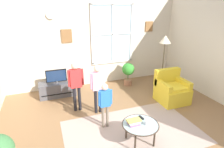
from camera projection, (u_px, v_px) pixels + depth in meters
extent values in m
cube|color=olive|center=(136.00, 138.00, 3.89)|extent=(6.19, 6.67, 0.02)
cube|color=beige|center=(94.00, 40.00, 6.10)|extent=(5.59, 0.12, 2.92)
cube|color=silver|center=(112.00, 34.00, 6.17)|extent=(1.37, 0.02, 1.87)
cube|color=white|center=(112.00, 3.00, 5.83)|extent=(1.43, 0.04, 0.06)
cube|color=white|center=(112.00, 62.00, 6.47)|extent=(1.43, 0.04, 0.06)
cube|color=white|center=(92.00, 35.00, 5.93)|extent=(0.06, 0.04, 1.87)
cube|color=white|center=(131.00, 33.00, 6.37)|extent=(0.06, 0.04, 1.87)
cube|color=white|center=(112.00, 34.00, 6.15)|extent=(0.03, 0.04, 1.87)
cube|color=white|center=(112.00, 34.00, 6.15)|extent=(1.37, 0.04, 0.03)
cube|color=olive|center=(67.00, 36.00, 5.68)|extent=(0.32, 0.03, 0.40)
cube|color=olive|center=(149.00, 26.00, 6.53)|extent=(0.28, 0.03, 0.34)
cylinder|color=silver|center=(50.00, 15.00, 5.33)|extent=(0.24, 0.04, 0.24)
cube|color=tan|center=(132.00, 132.00, 4.04)|extent=(2.84, 1.81, 0.01)
cube|color=#4C4C51|center=(58.00, 89.00, 5.59)|extent=(1.03, 0.46, 0.41)
cube|color=black|center=(59.00, 94.00, 5.41)|extent=(0.92, 0.02, 0.02)
cylinder|color=#4C4C4C|center=(57.00, 82.00, 5.51)|extent=(0.08, 0.08, 0.05)
cube|color=black|center=(56.00, 76.00, 5.45)|extent=(0.58, 0.05, 0.36)
cube|color=navy|center=(56.00, 76.00, 5.43)|extent=(0.54, 0.01, 0.32)
cube|color=yellow|center=(172.00, 95.00, 5.23)|extent=(0.76, 0.72, 0.42)
cube|color=yellow|center=(167.00, 76.00, 5.35)|extent=(0.76, 0.16, 0.45)
cube|color=yellow|center=(163.00, 86.00, 5.02)|extent=(0.12, 0.65, 0.20)
cube|color=yellow|center=(183.00, 83.00, 5.23)|extent=(0.12, 0.65, 0.20)
cube|color=yellow|center=(174.00, 87.00, 5.10)|extent=(0.61, 0.50, 0.08)
cylinder|color=#99B2B7|center=(140.00, 124.00, 3.61)|extent=(0.69, 0.69, 0.02)
torus|color=#3F3328|center=(140.00, 124.00, 3.61)|extent=(0.71, 0.71, 0.02)
cylinder|color=#33281E|center=(126.00, 130.00, 3.79)|extent=(0.04, 0.04, 0.40)
cylinder|color=#33281E|center=(144.00, 126.00, 3.92)|extent=(0.04, 0.04, 0.40)
cylinder|color=#33281E|center=(135.00, 143.00, 3.44)|extent=(0.04, 0.04, 0.40)
cylinder|color=#33281E|center=(154.00, 138.00, 3.57)|extent=(0.04, 0.04, 0.40)
cube|color=#9F6191|center=(134.00, 123.00, 3.61)|extent=(0.21, 0.18, 0.03)
cube|color=#B2AECB|center=(134.00, 122.00, 3.60)|extent=(0.21, 0.16, 0.02)
cube|color=#AEC5CB|center=(134.00, 121.00, 3.59)|extent=(0.23, 0.16, 0.03)
cube|color=tan|center=(134.00, 120.00, 3.58)|extent=(0.27, 0.15, 0.03)
cylinder|color=white|center=(147.00, 123.00, 3.58)|extent=(0.07, 0.07, 0.09)
cube|color=black|center=(141.00, 118.00, 3.80)|extent=(0.06, 0.14, 0.02)
cylinder|color=black|center=(96.00, 101.00, 4.66)|extent=(0.08, 0.08, 0.63)
cylinder|color=black|center=(100.00, 101.00, 4.69)|extent=(0.08, 0.08, 0.63)
cube|color=#DB9EBC|center=(97.00, 81.00, 4.49)|extent=(0.27, 0.14, 0.44)
sphere|color=beige|center=(97.00, 69.00, 4.38)|extent=(0.17, 0.17, 0.17)
cylinder|color=#DB9EBC|center=(91.00, 81.00, 4.41)|extent=(0.06, 0.06, 0.40)
cylinder|color=#DB9EBC|center=(104.00, 79.00, 4.51)|extent=(0.06, 0.06, 0.40)
cylinder|color=#726656|center=(103.00, 117.00, 4.12)|extent=(0.06, 0.06, 0.52)
cylinder|color=#726656|center=(107.00, 116.00, 4.15)|extent=(0.06, 0.06, 0.52)
cube|color=blue|center=(105.00, 98.00, 3.98)|extent=(0.22, 0.12, 0.37)
sphere|color=beige|center=(105.00, 87.00, 3.89)|extent=(0.14, 0.14, 0.14)
cylinder|color=blue|center=(99.00, 99.00, 3.91)|extent=(0.05, 0.05, 0.33)
cylinder|color=blue|center=(111.00, 97.00, 4.00)|extent=(0.05, 0.05, 0.33)
cylinder|color=black|center=(75.00, 99.00, 4.75)|extent=(0.08, 0.08, 0.65)
cylinder|color=black|center=(80.00, 98.00, 4.79)|extent=(0.08, 0.08, 0.65)
cube|color=red|center=(76.00, 78.00, 4.58)|extent=(0.28, 0.15, 0.46)
sphere|color=beige|center=(75.00, 66.00, 4.47)|extent=(0.17, 0.17, 0.17)
cylinder|color=red|center=(69.00, 79.00, 4.50)|extent=(0.06, 0.06, 0.41)
cylinder|color=red|center=(82.00, 77.00, 4.61)|extent=(0.06, 0.06, 0.41)
cylinder|color=#9E6B4C|center=(128.00, 82.00, 6.36)|extent=(0.27, 0.27, 0.20)
cylinder|color=#4C7238|center=(128.00, 77.00, 6.30)|extent=(0.02, 0.02, 0.16)
sphere|color=#328B2E|center=(128.00, 69.00, 6.20)|extent=(0.40, 0.40, 0.40)
cylinder|color=black|center=(160.00, 92.00, 5.86)|extent=(0.26, 0.26, 0.03)
cylinder|color=brown|center=(162.00, 69.00, 5.60)|extent=(0.03, 0.03, 1.54)
cone|color=beige|center=(165.00, 39.00, 5.30)|extent=(0.32, 0.32, 0.22)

